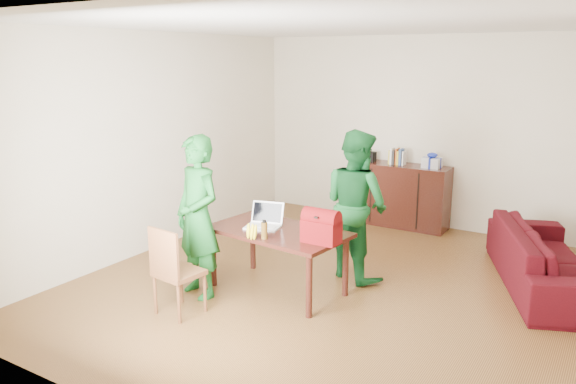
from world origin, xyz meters
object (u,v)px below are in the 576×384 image
Objects in this scene: table at (278,237)px; person_far at (356,205)px; bottle at (264,229)px; red_bag at (321,229)px; person_near at (198,217)px; laptop at (263,224)px; chair at (179,288)px; sofa at (547,258)px.

table is 0.97m from person_far.
bottle is 0.56m from red_bag.
person_near is 1.26m from red_bag.
table is 0.21m from laptop.
person_far is at bearing 65.14° from person_near.
chair is 2.46× the size of red_bag.
red_bag is (0.74, -0.09, 0.08)m from laptop.
chair is (-0.51, -0.95, -0.33)m from table.
bottle is (0.21, -0.28, 0.05)m from laptop.
person_far is 4.66× the size of red_bag.
laptop is (-0.17, -0.03, 0.12)m from table.
sofa is at bearing 51.13° from person_near.
laptop is at bearing 76.49° from chair.
laptop is 1.12× the size of red_bag.
laptop is 0.75m from red_bag.
chair reaches higher than bottle.
person_far is at bearing 63.73° from table.
sofa is (2.33, 1.89, -0.44)m from bottle.
person_far is 8.80× the size of bottle.
red_bag reaches higher than chair.
person_far is at bearing 90.70° from sofa.
person_near is 8.84× the size of bottle.
red_bag is at bearing 111.28° from sofa.
table is 0.69× the size of sofa.
chair is at bearing -58.48° from person_near.
bottle is (0.68, 0.19, -0.07)m from person_near.
bottle is 0.09× the size of sofa.
sofa is (3.00, 2.08, -0.51)m from person_near.
person_far is at bearing 94.67° from red_bag.
laptop reaches higher than sofa.
bottle is 3.03m from sofa.
table is at bearing 68.69° from chair.
person_near reaches higher than table.
person_far reaches higher than table.
sofa is (2.54, 1.61, -0.40)m from laptop.
chair is 0.40× the size of sofa.
sofa is at bearing 44.06° from red_bag.
bottle is at bearing -159.41° from red_bag.
person_near reaches higher than red_bag.
person_far reaches higher than chair.
laptop is 0.36m from bottle.
sofa is (1.86, 0.78, -0.51)m from person_far.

